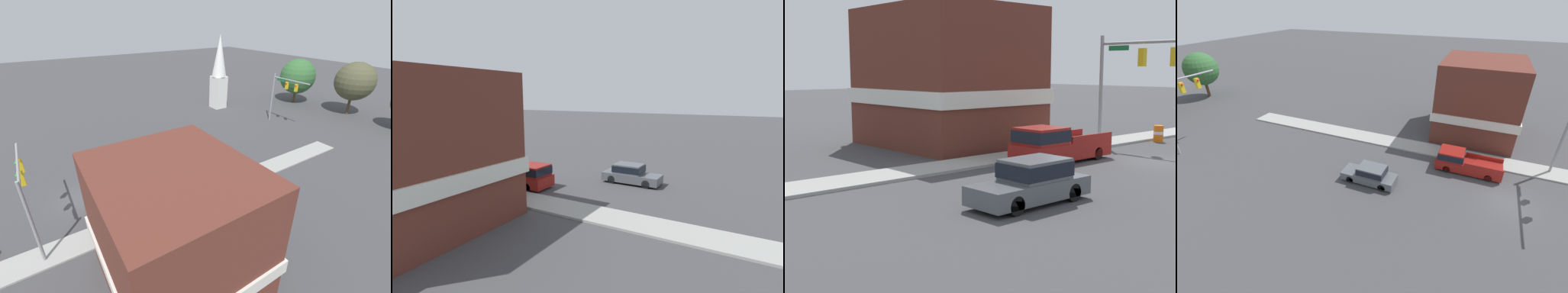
% 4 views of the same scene
% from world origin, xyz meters
% --- Properties ---
extents(ground_plane, '(200.00, 200.00, 0.00)m').
position_xyz_m(ground_plane, '(0.00, 0.00, 0.00)').
color(ground_plane, '#424244').
extents(sidewalk_curb, '(2.40, 60.00, 0.14)m').
position_xyz_m(sidewalk_curb, '(5.70, 0.00, 0.07)').
color(sidewalk_curb, '#9E9E99').
rests_on(sidewalk_curb, ground).
extents(near_signal_assembly, '(7.40, 0.49, 6.71)m').
position_xyz_m(near_signal_assembly, '(3.69, -3.51, 4.85)').
color(near_signal_assembly, gray).
rests_on(near_signal_assembly, ground).
extents(car_lead, '(1.76, 4.68, 1.58)m').
position_xyz_m(car_lead, '(-1.72, 11.00, 0.82)').
color(car_lead, black).
rests_on(car_lead, ground).
extents(pickup_truck_parked, '(2.05, 5.71, 1.85)m').
position_xyz_m(pickup_truck_parked, '(3.27, 3.98, 0.91)').
color(pickup_truck_parked, black).
rests_on(pickup_truck_parked, ground).
extents(construction_barrel, '(0.64, 0.64, 1.07)m').
position_xyz_m(construction_barrel, '(3.90, -6.93, 0.54)').
color(construction_barrel, orange).
rests_on(construction_barrel, ground).
extents(corner_brick_building, '(9.71, 8.60, 8.34)m').
position_xyz_m(corner_brick_building, '(12.10, 3.79, 4.05)').
color(corner_brick_building, brown).
rests_on(corner_brick_building, ground).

